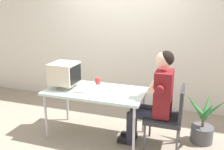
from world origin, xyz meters
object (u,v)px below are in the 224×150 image
at_px(crt_monitor, 65,74).
at_px(office_chair, 169,114).
at_px(desk_mug, 98,81).
at_px(desk, 96,93).
at_px(person_seated, 156,96).
at_px(potted_plant, 203,125).
at_px(keyboard, 85,87).

bearing_deg(crt_monitor, office_chair, 1.27).
height_order(office_chair, desk_mug, office_chair).
relative_size(crt_monitor, office_chair, 0.43).
relative_size(desk, office_chair, 1.62).
height_order(desk, desk_mug, desk_mug).
xyz_separation_m(person_seated, desk_mug, (-0.94, 0.28, 0.04)).
relative_size(desk, potted_plant, 2.00).
relative_size(crt_monitor, desk_mug, 3.80).
distance_m(person_seated, potted_plant, 0.84).
height_order(keyboard, office_chair, office_chair).
distance_m(office_chair, potted_plant, 0.58).
distance_m(crt_monitor, keyboard, 0.37).
relative_size(desk, person_seated, 1.06).
xyz_separation_m(office_chair, potted_plant, (0.45, 0.30, -0.22)).
bearing_deg(desk_mug, potted_plant, 0.80).
distance_m(office_chair, person_seated, 0.31).
xyz_separation_m(keyboard, office_chair, (1.22, -0.01, -0.24)).
relative_size(person_seated, desk_mug, 13.63).
height_order(crt_monitor, keyboard, crt_monitor).
bearing_deg(desk, potted_plant, 11.60).
bearing_deg(potted_plant, desk, -168.40).
bearing_deg(office_chair, desk_mug, 166.33).
xyz_separation_m(person_seated, potted_plant, (0.64, 0.30, -0.46)).
distance_m(crt_monitor, person_seated, 1.35).
bearing_deg(crt_monitor, potted_plant, 9.51).
distance_m(desk, office_chair, 1.07).
relative_size(crt_monitor, potted_plant, 0.53).
bearing_deg(potted_plant, keyboard, -170.41).
relative_size(office_chair, person_seated, 0.65).
height_order(desk, crt_monitor, crt_monitor).
xyz_separation_m(keyboard, desk_mug, (0.09, 0.26, 0.03)).
distance_m(potted_plant, desk_mug, 1.66).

